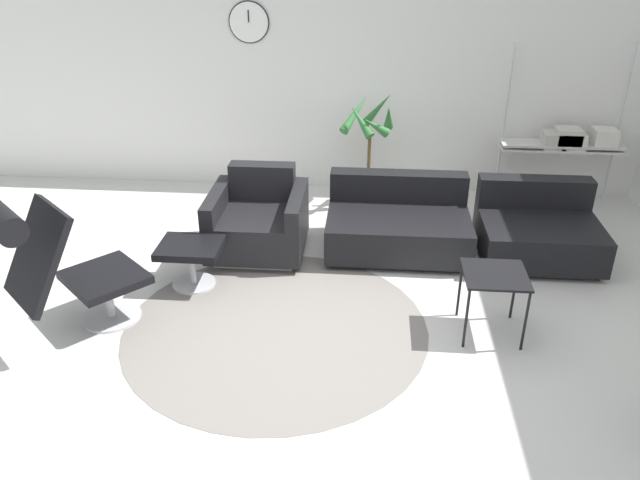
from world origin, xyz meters
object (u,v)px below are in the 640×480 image
(ottoman, at_px, (191,254))
(couch_low, at_px, (398,225))
(potted_plant, at_px, (369,164))
(armchair_red, at_px, (259,223))
(shelf_unit, at_px, (570,140))
(lounge_chair, at_px, (53,257))
(couch_second, at_px, (537,232))
(side_table, at_px, (495,280))

(ottoman, height_order, couch_low, couch_low)
(potted_plant, bearing_deg, armchair_red, -130.28)
(potted_plant, xyz_separation_m, shelf_unit, (2.08, 0.22, 0.25))
(lounge_chair, height_order, armchair_red, lounge_chair)
(armchair_red, xyz_separation_m, potted_plant, (0.99, 1.16, 0.18))
(couch_second, height_order, potted_plant, potted_plant)
(side_table, bearing_deg, armchair_red, 148.93)
(couch_low, bearing_deg, couch_second, 178.53)
(potted_plant, bearing_deg, couch_low, -74.42)
(ottoman, distance_m, potted_plant, 2.33)
(side_table, bearing_deg, ottoman, 168.37)
(couch_low, relative_size, shelf_unit, 0.77)
(potted_plant, distance_m, shelf_unit, 2.10)
(side_table, bearing_deg, couch_second, 64.22)
(armchair_red, bearing_deg, ottoman, 56.09)
(ottoman, height_order, couch_second, couch_second)
(couch_second, relative_size, potted_plant, 0.85)
(armchair_red, height_order, couch_second, armchair_red)
(lounge_chair, xyz_separation_m, ottoman, (0.72, 0.78, -0.36))
(lounge_chair, relative_size, couch_low, 0.87)
(side_table, relative_size, shelf_unit, 0.30)
(couch_second, relative_size, side_table, 2.07)
(potted_plant, bearing_deg, lounge_chair, -129.48)
(lounge_chair, bearing_deg, armchair_red, 93.80)
(couch_low, xyz_separation_m, shelf_unit, (1.79, 1.24, 0.47))
(couch_second, bearing_deg, ottoman, 14.72)
(couch_second, bearing_deg, side_table, 64.30)
(potted_plant, bearing_deg, couch_second, -34.46)
(ottoman, bearing_deg, shelf_unit, 30.30)
(lounge_chair, distance_m, ottoman, 1.13)
(armchair_red, bearing_deg, couch_second, -177.67)
(lounge_chair, relative_size, ottoman, 2.19)
(lounge_chair, bearing_deg, shelf_unit, 76.45)
(ottoman, xyz_separation_m, shelf_unit, (3.51, 2.05, 0.41))
(lounge_chair, relative_size, couch_second, 1.09)
(side_table, xyz_separation_m, potted_plant, (-0.93, 2.32, 0.01))
(couch_second, distance_m, potted_plant, 1.88)
(ottoman, height_order, potted_plant, potted_plant)
(ottoman, xyz_separation_m, couch_second, (2.97, 0.78, -0.05))
(lounge_chair, height_order, potted_plant, potted_plant)
(ottoman, xyz_separation_m, couch_low, (1.72, 0.81, -0.05))
(couch_second, distance_m, shelf_unit, 1.46)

